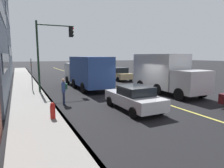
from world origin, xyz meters
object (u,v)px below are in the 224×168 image
car_white (134,98)px  street_sign_post (32,73)px  truck_blue (87,71)px  truck_white (165,73)px  car_tan (119,74)px  pedestrian_with_backpack (64,90)px  fire_hydrant (53,112)px  traffic_light_mast (52,45)px

car_white → street_sign_post: bearing=29.2°
truck_blue → truck_white: bearing=-134.8°
car_tan → pedestrian_with_backpack: pedestrian_with_backpack is taller
car_tan → truck_white: truck_white is taller
fire_hydrant → street_sign_post: bearing=2.0°
car_white → traffic_light_mast: bearing=22.7°
street_sign_post → fire_hydrant: bearing=-178.0°
car_white → traffic_light_mast: size_ratio=0.71×
traffic_light_mast → car_tan: bearing=-61.7°
car_white → pedestrian_with_backpack: 4.54m
truck_blue → truck_white: size_ratio=1.18×
car_tan → truck_blue: 7.01m
car_tan → truck_white: (-9.15, 0.52, 0.89)m
car_tan → fire_hydrant: car_tan is taller
pedestrian_with_backpack → traffic_light_mast: size_ratio=0.29×
traffic_light_mast → pedestrian_with_backpack: bearing=178.7°
car_tan → fire_hydrant: 16.28m
truck_blue → truck_white: (-5.12, -5.16, 0.08)m
truck_blue → traffic_light_mast: traffic_light_mast is taller
fire_hydrant → car_white: bearing=-90.0°
traffic_light_mast → truck_white: bearing=-116.9°
truck_blue → truck_white: 7.27m
truck_blue → street_sign_post: size_ratio=2.85×
car_white → fire_hydrant: size_ratio=4.46×
truck_white → car_tan: bearing=-3.3°
street_sign_post → pedestrian_with_backpack: bearing=-165.1°
car_white → truck_blue: (8.58, -0.05, 0.90)m
car_tan → pedestrian_with_backpack: bearing=136.4°
car_tan → car_white: bearing=155.5°
pedestrian_with_backpack → street_sign_post: size_ratio=0.59×
truck_white → fire_hydrant: size_ratio=7.37×
truck_blue → pedestrian_with_backpack: 6.52m
pedestrian_with_backpack → fire_hydrant: bearing=158.4°
car_white → truck_blue: 8.63m
car_tan → street_sign_post: 11.32m
car_white → street_sign_post: street_sign_post is taller
car_white → street_sign_post: (8.72, 4.87, 0.97)m
truck_blue → pedestrian_with_backpack: size_ratio=4.85×
street_sign_post → truck_white: bearing=-117.6°
truck_blue → truck_white: truck_white is taller
car_white → pedestrian_with_backpack: pedestrian_with_backpack is taller
car_tan → fire_hydrant: size_ratio=4.39×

